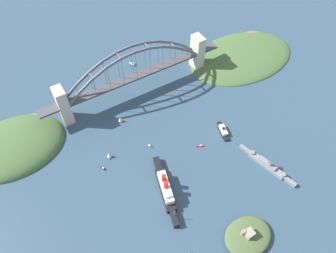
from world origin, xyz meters
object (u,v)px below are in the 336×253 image
Objects in this scene: small_boat_2 at (150,146)px; naval_cruiser at (267,165)px; harbor_arch_bridge at (135,75)px; seaplane_taxiing_near_bridge at (132,64)px; channel_marker_buoy at (184,99)px; small_boat_5 at (120,119)px; ocean_liner at (166,188)px; small_boat_1 at (200,146)px; harbor_ferry_steamer at (223,131)px; small_boat_3 at (103,168)px; small_boat_4 at (109,155)px; fort_island_mid_harbor at (248,236)px.

naval_cruiser is at bearing 136.89° from small_boat_2.
harbor_arch_bridge reaches higher than seaplane_taxiing_near_bridge.
small_boat_5 is at bearing -6.48° from channel_marker_buoy.
ocean_liner reaches higher than naval_cruiser.
naval_cruiser reaches higher than small_boat_5.
seaplane_taxiing_near_bridge is 1.18× the size of small_boat_2.
harbor_arch_bridge reaches higher than channel_marker_buoy.
small_boat_1 is at bearing 90.53° from seaplane_taxiing_near_bridge.
seaplane_taxiing_near_bridge is 170.25m from small_boat_1.
ocean_liner is 1.12× the size of naval_cruiser.
harbor_arch_bridge is at bearing 70.04° from seaplane_taxiing_near_bridge.
small_boat_2 is at bearing 103.29° from small_boat_5.
small_boat_2 is at bearing 29.03° from channel_marker_buoy.
harbor_ferry_steamer is 147.09m from small_boat_3.
channel_marker_buoy is at bearing -165.72° from small_boat_4.
harbor_arch_bridge reaches higher than naval_cruiser.
ocean_liner is (44.23, 147.52, -21.52)m from harbor_arch_bridge.
ocean_liner is at bearing 17.38° from harbor_ferry_steamer.
fort_island_mid_harbor is 168.31m from small_boat_4.
harbor_arch_bridge reaches higher than small_boat_2.
small_boat_2 is (30.32, 88.78, -26.72)m from harbor_arch_bridge.
naval_cruiser is 7.71× the size of small_boat_4.
fort_island_mid_harbor is 5.63× the size of small_boat_2.
small_boat_3 is (85.81, -141.25, -3.13)m from fort_island_mid_harbor.
seaplane_taxiing_near_bridge is (48.69, -230.91, -1.14)m from naval_cruiser.
channel_marker_buoy is (10.35, -69.38, -1.35)m from harbor_ferry_steamer.
channel_marker_buoy is at bearing -162.90° from small_boat_3.
small_boat_5 is (62.61, -82.34, 3.30)m from small_boat_1.
small_boat_3 is (109.07, -31.17, 0.09)m from small_boat_1.
seaplane_taxiing_near_bridge is (-18.48, -50.87, -25.56)m from harbor_arch_bridge.
fort_island_mid_harbor is 4.78× the size of seaplane_taxiing_near_bridge.
naval_cruiser is at bearing 101.91° from seaplane_taxiing_near_bridge.
harbor_ferry_steamer is 171.23m from seaplane_taxiing_near_bridge.
seaplane_taxiing_near_bridge is 159.88m from small_boat_4.
ocean_liner is at bearing 89.13° from small_boat_5.
small_boat_4 is 1.07× the size of small_boat_5.
small_boat_1 is at bearing 156.70° from small_boat_4.
small_boat_3 is (58.69, -0.58, 0.04)m from small_boat_2.
small_boat_1 is at bearing -52.18° from naval_cruiser.
naval_cruiser is 7.51× the size of small_boat_1.
ocean_liner is 8.39× the size of small_boat_1.
harbor_arch_bridge is at bearing -64.56° from harbor_ferry_steamer.
naval_cruiser is 133.56m from small_boat_2.
small_boat_1 is at bearing 164.05° from small_boat_3.
small_boat_2 is 1.19× the size of small_boat_3.
seaplane_taxiing_near_bridge is at bearing -78.09° from naval_cruiser.
fort_island_mid_harbor reaches higher than channel_marker_buoy.
seaplane_taxiing_near_bridge is (36.88, -167.22, -0.50)m from harbor_ferry_steamer.
fort_island_mid_harbor is 281.16m from seaplane_taxiing_near_bridge.
small_boat_3 is 0.81× the size of small_boat_5.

